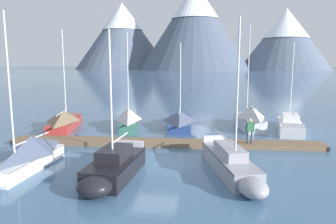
# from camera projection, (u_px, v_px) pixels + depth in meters

# --- Properties ---
(ground_plane) EXTENTS (700.00, 700.00, 0.00)m
(ground_plane) POSITION_uv_depth(u_px,v_px,m) (156.00, 163.00, 18.05)
(ground_plane) COLOR #426689
(mountain_west_summit) EXTENTS (73.44, 73.44, 50.84)m
(mountain_west_summit) POSITION_uv_depth(u_px,v_px,m) (122.00, 35.00, 247.16)
(mountain_west_summit) COLOR slate
(mountain_west_summit) RESTS_ON ground
(mountain_central_massif) EXTENTS (76.83, 76.83, 58.55)m
(mountain_central_massif) POSITION_uv_depth(u_px,v_px,m) (195.00, 25.00, 217.52)
(mountain_central_massif) COLOR #4C566B
(mountain_central_massif) RESTS_ON ground
(mountain_shoulder_ridge) EXTENTS (62.10, 62.10, 41.73)m
(mountain_shoulder_ridge) POSITION_uv_depth(u_px,v_px,m) (285.00, 38.00, 217.44)
(mountain_shoulder_ridge) COLOR slate
(mountain_shoulder_ridge) RESTS_ON ground
(dock) EXTENTS (21.58, 2.51, 0.30)m
(dock) POSITION_uv_depth(u_px,v_px,m) (165.00, 143.00, 21.95)
(dock) COLOR brown
(dock) RESTS_ON ground
(sailboat_nearest_berth) EXTENTS (3.25, 7.78, 8.41)m
(sailboat_nearest_berth) POSITION_uv_depth(u_px,v_px,m) (65.00, 119.00, 27.51)
(sailboat_nearest_berth) COLOR #B2332D
(sailboat_nearest_berth) RESTS_ON ground
(sailboat_second_berth) EXTENTS (1.89, 6.58, 8.11)m
(sailboat_second_berth) POSITION_uv_depth(u_px,v_px,m) (25.00, 156.00, 16.63)
(sailboat_second_berth) COLOR white
(sailboat_second_berth) RESTS_ON ground
(sailboat_mid_dock_port) EXTENTS (2.71, 6.23, 8.25)m
(sailboat_mid_dock_port) POSITION_uv_depth(u_px,v_px,m) (128.00, 118.00, 27.34)
(sailboat_mid_dock_port) COLOR #336B56
(sailboat_mid_dock_port) RESTS_ON ground
(sailboat_mid_dock_starboard) EXTENTS (2.20, 5.73, 7.22)m
(sailboat_mid_dock_starboard) POSITION_uv_depth(u_px,v_px,m) (113.00, 167.00, 15.46)
(sailboat_mid_dock_starboard) COLOR black
(sailboat_mid_dock_starboard) RESTS_ON ground
(sailboat_far_berth) EXTENTS (2.36, 6.98, 7.36)m
(sailboat_far_berth) POSITION_uv_depth(u_px,v_px,m) (180.00, 119.00, 27.72)
(sailboat_far_berth) COLOR navy
(sailboat_far_berth) RESTS_ON ground
(sailboat_outer_slip) EXTENTS (3.04, 7.27, 7.79)m
(sailboat_outer_slip) POSITION_uv_depth(u_px,v_px,m) (232.00, 164.00, 16.11)
(sailboat_outer_slip) COLOR #93939E
(sailboat_outer_slip) RESTS_ON ground
(sailboat_end_of_dock) EXTENTS (2.52, 6.17, 8.73)m
(sailboat_end_of_dock) POSITION_uv_depth(u_px,v_px,m) (248.00, 117.00, 27.21)
(sailboat_end_of_dock) COLOR silver
(sailboat_end_of_dock) RESTS_ON ground
(sailboat_last_slip) EXTENTS (2.72, 6.82, 7.27)m
(sailboat_last_slip) POSITION_uv_depth(u_px,v_px,m) (289.00, 124.00, 26.42)
(sailboat_last_slip) COLOR white
(sailboat_last_slip) RESTS_ON ground
(person_on_dock) EXTENTS (0.59, 0.23, 1.69)m
(person_on_dock) POSITION_uv_depth(u_px,v_px,m) (250.00, 130.00, 20.99)
(person_on_dock) COLOR #384256
(person_on_dock) RESTS_ON dock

